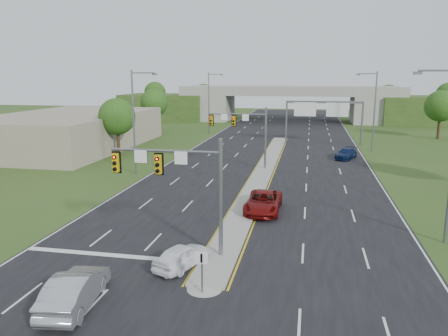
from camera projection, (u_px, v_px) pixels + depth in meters
name	position (u px, v px, depth m)	size (l,w,h in m)	color
ground	(221.00, 257.00, 25.49)	(240.00, 240.00, 0.00)	#29491A
road	(273.00, 154.00, 59.09)	(24.00, 160.00, 0.02)	black
median	(263.00, 172.00, 47.55)	(2.00, 54.00, 0.16)	gray
median_nose	(205.00, 287.00, 21.63)	(2.00, 2.00, 0.16)	gray
lane_markings	(263.00, 162.00, 53.36)	(23.72, 160.00, 0.01)	gold
signal_mast_near	(182.00, 177.00, 24.88)	(6.62, 0.60, 7.00)	slate
signal_mast_far	(246.00, 127.00, 48.88)	(6.62, 0.60, 7.00)	slate
keep_right_sign	(202.00, 265.00, 20.84)	(0.60, 0.13, 2.20)	slate
sign_gantry	(323.00, 111.00, 66.27)	(11.58, 0.44, 6.67)	slate
overpass	(290.00, 106.00, 101.56)	(80.00, 14.00, 8.10)	gray
lightpole_l_mid	(135.00, 117.00, 45.95)	(2.85, 0.25, 11.00)	slate
lightpole_l_far	(210.00, 100.00, 79.55)	(2.85, 0.25, 11.00)	slate
lightpole_r_far	(373.00, 108.00, 60.12)	(2.85, 0.25, 11.00)	slate
tree_l_near	(117.00, 117.00, 57.01)	(4.80, 4.80, 7.60)	#382316
tree_l_mid	(154.00, 103.00, 81.70)	(5.20, 5.20, 8.12)	#382316
tree_r_mid	(441.00, 106.00, 72.23)	(5.20, 5.20, 8.12)	#382316
tree_back_a	(155.00, 93.00, 121.72)	(6.00, 6.00, 8.85)	#382316
tree_back_b	(204.00, 94.00, 119.13)	(5.60, 5.60, 8.32)	#382316
tree_back_c	(388.00, 96.00, 110.05)	(5.60, 5.60, 8.32)	#382316
tree_back_d	(448.00, 95.00, 107.33)	(6.00, 6.00, 8.85)	#382316
commercial_building	(69.00, 131.00, 64.25)	(18.00, 30.00, 5.00)	gray
car_white	(182.00, 256.00, 24.03)	(1.54, 3.83, 1.31)	white
car_silver	(75.00, 290.00, 19.88)	(1.72, 4.94, 1.63)	#A2A4AA
car_far_a	(263.00, 202.00, 33.83)	(2.58, 5.60, 1.56)	maroon
car_far_b	(346.00, 154.00, 55.62)	(1.85, 4.55, 1.32)	#0B1842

